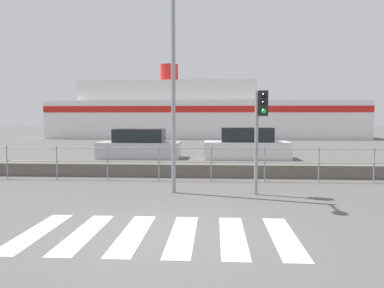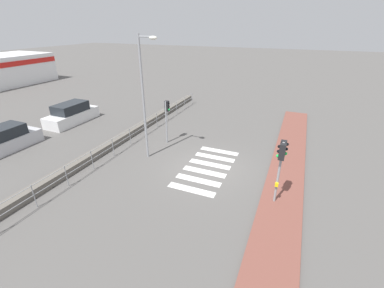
% 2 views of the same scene
% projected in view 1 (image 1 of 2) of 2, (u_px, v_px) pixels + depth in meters
% --- Properties ---
extents(ground_plane, '(160.00, 160.00, 0.00)m').
position_uv_depth(ground_plane, '(160.00, 235.00, 6.74)').
color(ground_plane, '#565451').
extents(crosswalk, '(4.95, 2.40, 0.01)m').
position_uv_depth(crosswalk, '(158.00, 234.00, 6.74)').
color(crosswalk, silver).
rests_on(crosswalk, ground_plane).
extents(seawall, '(25.18, 0.55, 0.46)m').
position_uv_depth(seawall, '(187.00, 170.00, 13.28)').
color(seawall, '#605B54').
rests_on(seawall, ground_plane).
extents(harbor_fence, '(22.70, 0.04, 1.14)m').
position_uv_depth(harbor_fence, '(185.00, 158.00, 12.37)').
color(harbor_fence, gray).
rests_on(harbor_fence, ground_plane).
extents(traffic_light_far, '(0.34, 0.32, 2.82)m').
position_uv_depth(traffic_light_far, '(261.00, 119.00, 10.07)').
color(traffic_light_far, gray).
rests_on(traffic_light_far, ground_plane).
extents(streetlamp, '(0.32, 1.11, 6.85)m').
position_uv_depth(streetlamp, '(172.00, 40.00, 10.00)').
color(streetlamp, gray).
rests_on(streetlamp, ground_plane).
extents(ferry_boat, '(30.89, 7.02, 7.47)m').
position_uv_depth(ferry_boat, '(198.00, 114.00, 38.42)').
color(ferry_boat, white).
rests_on(ferry_boat, ground_plane).
extents(parked_car_silver, '(4.21, 1.74, 1.51)m').
position_uv_depth(parked_car_silver, '(140.00, 146.00, 19.35)').
color(parked_car_silver, '#BCBCC1').
rests_on(parked_car_silver, ground_plane).
extents(parked_car_white, '(4.29, 1.74, 1.59)m').
position_uv_depth(parked_car_white, '(247.00, 145.00, 19.01)').
color(parked_car_white, silver).
rests_on(parked_car_white, ground_plane).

